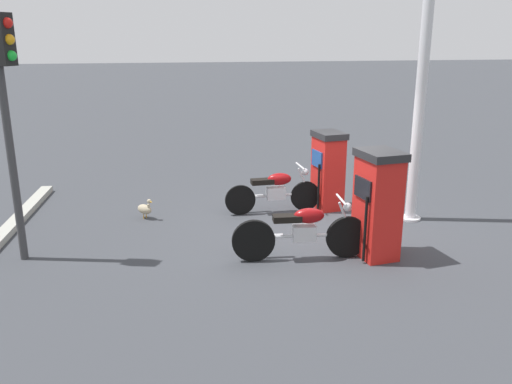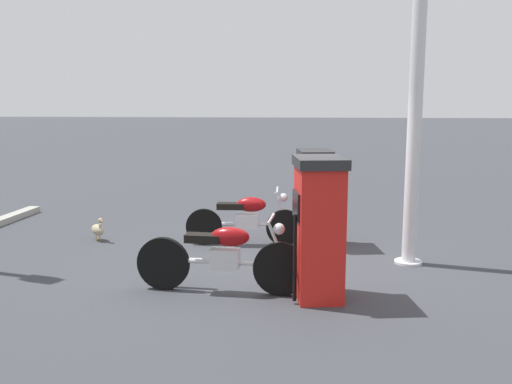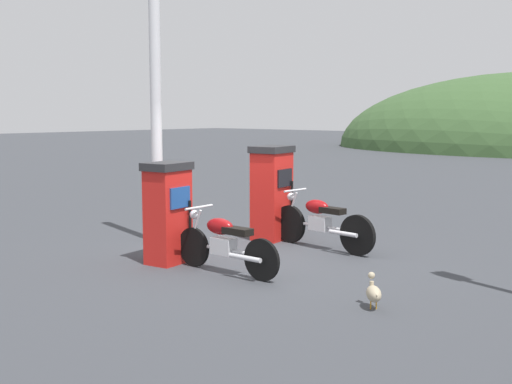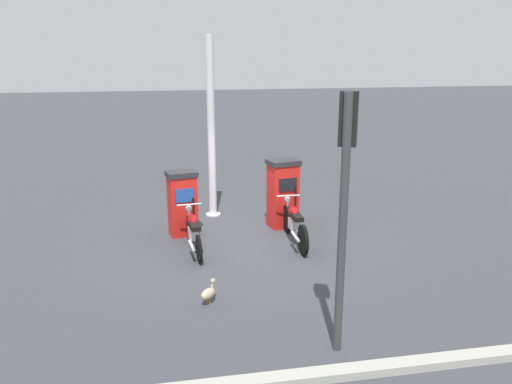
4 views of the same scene
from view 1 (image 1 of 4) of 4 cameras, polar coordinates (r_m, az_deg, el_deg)
The scene contains 8 objects.
ground_plane at distance 9.69m, azimuth 6.95°, elevation -4.11°, with size 120.00×120.00×0.00m, color #383A3F.
fuel_pump_near at distance 10.74m, azimuth 7.71°, elevation 2.37°, with size 0.61×0.76×1.56m.
fuel_pump_far at distance 8.47m, azimuth 12.89°, elevation -1.26°, with size 0.67×0.81×1.71m.
motorcycle_near_pump at distance 10.45m, azimuth 2.05°, elevation 0.25°, with size 1.92×0.56×0.94m.
motorcycle_far_pump at distance 8.31m, azimuth 5.03°, elevation -4.20°, with size 2.16×0.56×0.97m.
wandering_duck at distance 10.38m, azimuth -11.83°, elevation -1.76°, with size 0.35×0.36×0.42m.
roadside_traffic_light at distance 8.56m, azimuth -25.11°, elevation 9.15°, with size 0.39×0.31×3.69m.
canopy_support_pole at distance 10.13m, azimuth 17.20°, elevation 9.50°, with size 0.40×0.40×4.72m.
Camera 1 is at (2.77, 8.64, 3.40)m, focal length 37.30 mm.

